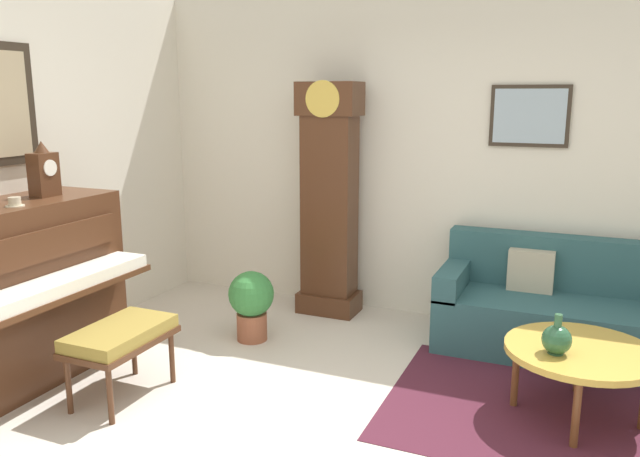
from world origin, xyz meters
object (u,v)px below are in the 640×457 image
piano (19,292)px  teacup (15,203)px  green_jug (557,339)px  potted_plant (251,301)px  mantel_clock (44,172)px  coffee_table (581,353)px  grandfather_clock (329,206)px  piano_bench (121,338)px  couch (568,312)px

piano → teacup: 0.65m
green_jug → potted_plant: green_jug is taller
piano → mantel_clock: 0.83m
coffee_table → teacup: (-3.34, -1.00, 0.84)m
coffee_table → teacup: size_ratio=7.59×
piano → grandfather_clock: grandfather_clock is taller
mantel_clock → potted_plant: bearing=40.6°
teacup → potted_plant: bearing=54.1°
piano_bench → grandfather_clock: size_ratio=0.34×
couch → mantel_clock: bearing=-153.9°
grandfather_clock → couch: size_ratio=1.07×
couch → coffee_table: 1.05m
grandfather_clock → mantel_clock: 2.30m
grandfather_clock → teacup: grandfather_clock is taller
couch → coffee_table: (0.09, -1.04, 0.10)m
teacup → piano_bench: bearing=11.0°
coffee_table → grandfather_clock: bearing=151.0°
couch → green_jug: bearing=-92.0°
mantel_clock → teacup: size_ratio=3.28×
mantel_clock → green_jug: 3.49m
piano → piano_bench: 0.82m
couch → piano_bench: bearing=-143.6°
coffee_table → teacup: teacup is taller
coffee_table → green_jug: 0.23m
piano_bench → couch: couch is taller
piano_bench → couch: 3.23m
piano_bench → grandfather_clock: (0.60, 2.03, 0.56)m
teacup → green_jug: size_ratio=0.48×
mantel_clock → coffee_table: bearing=10.1°
piano → potted_plant: size_ratio=2.57×
piano_bench → potted_plant: size_ratio=1.25×
teacup → green_jug: bearing=14.9°
grandfather_clock → potted_plant: 1.11m
potted_plant → coffee_table: bearing=-7.2°
mantel_clock → green_jug: (3.35, 0.48, -0.87)m
piano → grandfather_clock: (1.39, 2.08, 0.35)m
piano_bench → potted_plant: potted_plant is taller
potted_plant → couch: bearing=17.7°
grandfather_clock → green_jug: 2.39m
piano → green_jug: piano is taller
piano → coffee_table: size_ratio=1.64×
green_jug → potted_plant: bearing=168.8°
mantel_clock → piano_bench: bearing=-17.6°
coffee_table → potted_plant: potted_plant is taller
couch → coffee_table: bearing=-84.9°
green_jug → coffee_table: bearing=46.7°
mantel_clock → grandfather_clock: bearing=52.0°
couch → potted_plant: size_ratio=3.39×
coffee_table → mantel_clock: (-3.48, -0.62, 0.98)m
piano_bench → couch: bearing=36.4°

